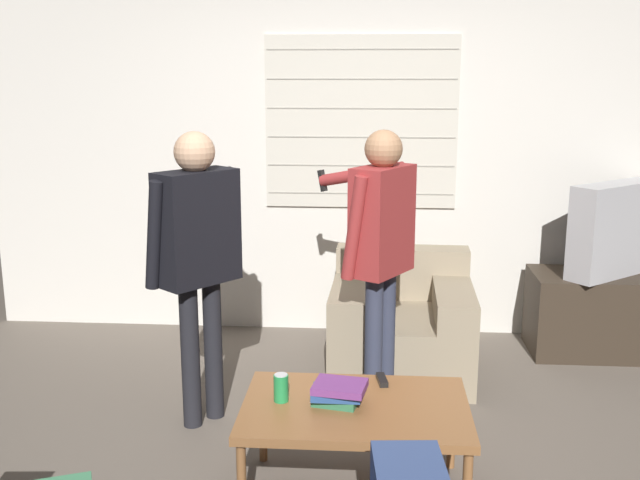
% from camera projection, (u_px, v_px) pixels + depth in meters
% --- Properties ---
extents(ground_plane, '(16.00, 16.00, 0.00)m').
position_uv_depth(ground_plane, '(328.00, 468.00, 3.62)').
color(ground_plane, '#665B51').
extents(wall_back, '(5.20, 0.08, 2.55)m').
position_uv_depth(wall_back, '(346.00, 156.00, 5.31)').
color(wall_back, silver).
rests_on(wall_back, ground_plane).
extents(armchair_beige, '(0.90, 0.91, 0.74)m').
position_uv_depth(armchair_beige, '(401.00, 325.00, 4.76)').
color(armchair_beige, gray).
rests_on(armchair_beige, ground_plane).
extents(coffee_table, '(1.00, 0.68, 0.45)m').
position_uv_depth(coffee_table, '(355.00, 413.00, 3.29)').
color(coffee_table, brown).
rests_on(coffee_table, ground_plane).
extents(tv_stand, '(1.02, 0.50, 0.55)m').
position_uv_depth(tv_stand, '(607.00, 314.00, 5.05)').
color(tv_stand, '#33281E').
rests_on(tv_stand, ground_plane).
extents(tv, '(0.70, 0.63, 0.62)m').
position_uv_depth(tv, '(614.00, 229.00, 4.92)').
color(tv, '#B2B2B7').
rests_on(tv, tv_stand).
extents(person_left_standing, '(0.48, 0.75, 1.58)m').
position_uv_depth(person_left_standing, '(197.00, 243.00, 3.90)').
color(person_left_standing, black).
rests_on(person_left_standing, ground_plane).
extents(person_right_standing, '(0.58, 0.73, 1.58)m').
position_uv_depth(person_right_standing, '(380.00, 237.00, 4.09)').
color(person_right_standing, '#33384C').
rests_on(person_right_standing, ground_plane).
extents(book_stack, '(0.25, 0.21, 0.10)m').
position_uv_depth(book_stack, '(338.00, 392.00, 3.27)').
color(book_stack, '#33754C').
rests_on(book_stack, coffee_table).
extents(soda_can, '(0.07, 0.07, 0.13)m').
position_uv_depth(soda_can, '(281.00, 388.00, 3.30)').
color(soda_can, '#238E47').
rests_on(soda_can, coffee_table).
extents(spare_remote, '(0.06, 0.13, 0.02)m').
position_uv_depth(spare_remote, '(382.00, 380.00, 3.51)').
color(spare_remote, black).
rests_on(spare_remote, coffee_table).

